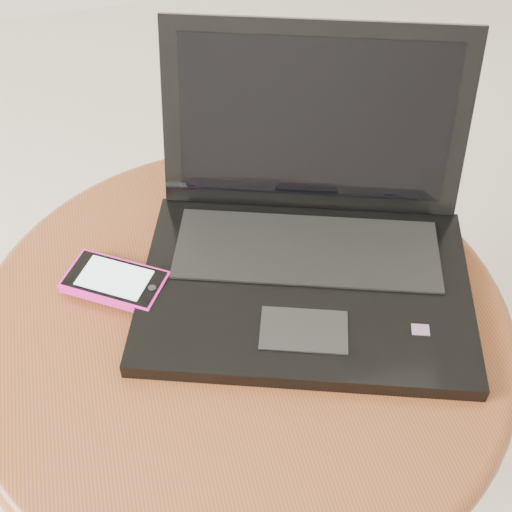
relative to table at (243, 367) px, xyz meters
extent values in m
cylinder|color=#572F1A|center=(0.00, 0.00, -0.40)|extent=(0.38, 0.38, 0.03)
cylinder|color=#572F1A|center=(0.00, 0.00, -0.15)|extent=(0.11, 0.11, 0.46)
cylinder|color=#663411|center=(0.00, 0.00, 0.10)|extent=(0.63, 0.63, 0.03)
torus|color=#663411|center=(0.00, 0.00, 0.10)|extent=(0.66, 0.66, 0.03)
cube|color=black|center=(0.08, 0.01, 0.12)|extent=(0.47, 0.39, 0.02)
cube|color=black|center=(0.10, 0.06, 0.14)|extent=(0.36, 0.22, 0.00)
cube|color=black|center=(0.06, -0.06, 0.13)|extent=(0.12, 0.09, 0.00)
cube|color=red|center=(0.19, -0.09, 0.13)|extent=(0.02, 0.02, 0.00)
cube|color=black|center=(0.14, 0.18, 0.25)|extent=(0.40, 0.20, 0.24)
cube|color=black|center=(0.14, 0.17, 0.25)|extent=(0.35, 0.17, 0.20)
cube|color=black|center=(-0.15, 0.09, 0.12)|extent=(0.11, 0.11, 0.01)
cube|color=#B91F6F|center=(-0.19, 0.12, 0.12)|extent=(0.04, 0.04, 0.00)
cube|color=#E41C9C|center=(-0.14, 0.08, 0.13)|extent=(0.14, 0.12, 0.01)
cube|color=black|center=(-0.14, 0.08, 0.14)|extent=(0.13, 0.11, 0.00)
cube|color=silver|center=(-0.14, 0.08, 0.14)|extent=(0.10, 0.09, 0.00)
cylinder|color=black|center=(-0.10, 0.05, 0.14)|extent=(0.01, 0.01, 0.00)
camera|label=1|loc=(-0.11, -0.50, 0.76)|focal=47.90mm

